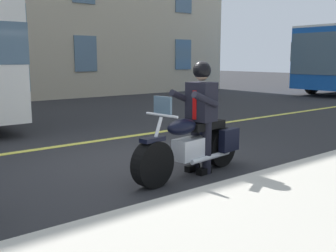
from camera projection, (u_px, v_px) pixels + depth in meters
name	position (u px, v px, depth m)	size (l,w,h in m)	color
ground_plane	(142.00, 161.00, 6.92)	(80.00, 80.00, 0.00)	#28282B
lane_center_stripe	(89.00, 142.00, 8.47)	(60.00, 0.16, 0.01)	#E5DB4C
motorcycle_main	(193.00, 146.00, 6.04)	(2.22, 0.78, 1.26)	black
rider_main	(201.00, 107.00, 6.08)	(0.67, 0.61, 1.74)	black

